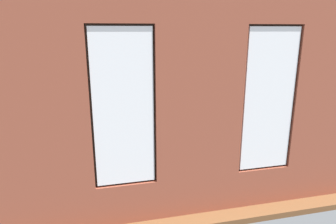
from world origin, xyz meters
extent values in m
cube|color=brown|center=(0.00, 0.00, -0.05)|extent=(6.61, 5.48, 0.10)
cube|color=brown|center=(-2.27, 2.36, 1.61)|extent=(1.47, 0.16, 3.22)
cube|color=brown|center=(0.00, 2.36, 1.61)|extent=(1.31, 0.16, 3.22)
cube|color=brown|center=(2.27, 2.36, 1.61)|extent=(1.47, 0.16, 3.22)
cube|color=brown|center=(-1.09, 2.36, 0.31)|extent=(0.88, 0.16, 0.63)
cube|color=brown|center=(-1.09, 2.36, 3.04)|extent=(0.88, 0.16, 0.36)
cube|color=white|center=(-1.09, 2.40, 1.74)|extent=(0.82, 0.03, 2.17)
cube|color=#38281E|center=(-1.09, 2.34, 1.74)|extent=(0.88, 0.04, 2.23)
cube|color=brown|center=(1.09, 2.36, 0.31)|extent=(0.88, 0.16, 0.63)
cube|color=brown|center=(1.09, 2.36, 3.04)|extent=(0.88, 0.16, 0.36)
cube|color=white|center=(1.09, 2.40, 1.74)|extent=(0.82, 0.03, 2.17)
cube|color=#38281E|center=(1.09, 2.34, 1.74)|extent=(0.88, 0.04, 2.23)
cube|color=#A87547|center=(0.00, 2.26, 0.60)|extent=(3.26, 0.24, 0.06)
cube|color=black|center=(0.00, 2.27, 1.92)|extent=(0.49, 0.03, 0.68)
cube|color=#A33875|center=(0.00, 2.25, 1.92)|extent=(0.43, 0.01, 0.62)
cube|color=silver|center=(2.96, 0.20, 1.61)|extent=(0.10, 4.48, 3.22)
cube|color=black|center=(0.63, 1.66, 0.21)|extent=(1.82, 0.85, 0.42)
cube|color=black|center=(0.63, 1.98, 0.61)|extent=(1.82, 0.24, 0.38)
cube|color=black|center=(-0.17, 1.66, 0.52)|extent=(0.22, 0.85, 0.24)
cube|color=black|center=(1.43, 1.66, 0.52)|extent=(0.22, 0.85, 0.24)
cube|color=black|center=(0.29, 1.62, 0.48)|extent=(0.64, 0.65, 0.12)
cube|color=black|center=(0.98, 1.62, 0.48)|extent=(0.64, 0.65, 0.12)
cube|color=black|center=(-2.26, 0.70, 0.21)|extent=(0.96, 1.96, 0.42)
cube|color=black|center=(-2.58, 0.68, 0.61)|extent=(0.35, 1.92, 0.38)
cube|color=black|center=(-2.21, -0.14, 0.52)|extent=(0.86, 0.27, 0.24)
cube|color=black|center=(-2.30, 1.55, 0.52)|extent=(0.86, 0.27, 0.24)
cube|color=black|center=(-2.19, 0.34, 0.48)|extent=(0.68, 0.71, 0.12)
cube|color=black|center=(-2.24, 1.07, 0.48)|extent=(0.68, 0.71, 0.12)
cube|color=olive|center=(0.00, -0.25, 0.38)|extent=(1.24, 0.81, 0.04)
cube|color=olive|center=(-0.56, -0.59, 0.18)|extent=(0.07, 0.07, 0.36)
cube|color=olive|center=(0.56, -0.59, 0.18)|extent=(0.07, 0.07, 0.36)
cube|color=olive|center=(-0.56, 0.10, 0.18)|extent=(0.07, 0.07, 0.36)
cube|color=olive|center=(0.56, 0.10, 0.18)|extent=(0.07, 0.07, 0.36)
cylinder|color=#4C4C51|center=(-0.34, -0.39, 0.45)|extent=(0.08, 0.08, 0.10)
cube|color=black|center=(-0.09, -0.13, 0.41)|extent=(0.06, 0.17, 0.02)
cube|color=#59595B|center=(0.37, -0.13, 0.41)|extent=(0.18, 0.09, 0.02)
cube|color=black|center=(2.66, 0.35, 0.29)|extent=(1.08, 0.42, 0.58)
cube|color=black|center=(2.66, 0.35, 0.61)|extent=(0.47, 0.20, 0.05)
cube|color=black|center=(2.66, 0.35, 0.66)|extent=(0.06, 0.04, 0.06)
cube|color=black|center=(2.66, 0.35, 1.00)|extent=(1.07, 0.04, 0.63)
cube|color=black|center=(2.66, 0.33, 1.00)|extent=(1.02, 0.01, 0.58)
cylinder|color=olive|center=(0.76, -1.73, 0.14)|extent=(0.50, 0.50, 0.28)
ellipsoid|color=white|center=(0.76, -1.73, 0.47)|extent=(1.10, 1.10, 0.44)
ellipsoid|color=navy|center=(0.84, -1.73, 0.58)|extent=(0.44, 0.44, 0.18)
cylinder|color=#47423D|center=(2.24, 1.81, 0.15)|extent=(0.27, 0.27, 0.30)
cylinder|color=brown|center=(2.24, 1.81, 0.39)|extent=(0.04, 0.04, 0.17)
ellipsoid|color=#286B2D|center=(2.24, 1.81, 0.75)|extent=(0.64, 0.64, 0.54)
cylinder|color=#9E5638|center=(-2.46, 1.81, 0.15)|extent=(0.32, 0.32, 0.30)
cylinder|color=brown|center=(-2.46, 1.81, 0.33)|extent=(0.05, 0.05, 0.07)
ellipsoid|color=#337F38|center=(-2.46, 1.81, 0.63)|extent=(0.63, 0.63, 0.52)
cylinder|color=#9E5638|center=(-1.09, -0.87, 0.10)|extent=(0.21, 0.21, 0.20)
cylinder|color=brown|center=(-1.09, -0.87, 0.27)|extent=(0.03, 0.03, 0.15)
ellipsoid|color=#286B2D|center=(-1.09, -0.87, 0.56)|extent=(0.47, 0.47, 0.42)
cylinder|color=#47423D|center=(2.11, 1.34, 0.14)|extent=(0.25, 0.25, 0.29)
cylinder|color=brown|center=(2.11, 1.34, 0.56)|extent=(0.05, 0.05, 0.55)
cone|color=#1E5B28|center=(2.26, 1.34, 1.08)|extent=(0.41, 0.11, 0.54)
cone|color=#1E5B28|center=(2.16, 1.49, 1.08)|extent=(0.24, 0.42, 0.54)
cone|color=#1E5B28|center=(1.91, 1.45, 1.02)|extent=(0.51, 0.34, 0.45)
cone|color=#1E5B28|center=(1.94, 1.24, 1.05)|extent=(0.46, 0.33, 0.50)
cone|color=#1E5B28|center=(2.18, 1.15, 1.04)|extent=(0.28, 0.49, 0.48)
cylinder|color=#47423D|center=(-0.73, 1.66, 0.18)|extent=(0.33, 0.33, 0.35)
cylinder|color=brown|center=(-0.73, 1.66, 0.57)|extent=(0.06, 0.06, 0.43)
cone|color=#337F38|center=(-0.46, 1.66, 1.01)|extent=(0.63, 0.16, 0.56)
cone|color=#337F38|center=(-0.58, 1.86, 1.03)|extent=(0.49, 0.58, 0.59)
cone|color=#337F38|center=(-0.82, 1.81, 1.08)|extent=(0.39, 0.51, 0.67)
cone|color=#337F38|center=(-0.97, 1.67, 1.03)|extent=(0.61, 0.19, 0.60)
cone|color=#337F38|center=(-0.85, 1.48, 1.06)|extent=(0.44, 0.54, 0.64)
cone|color=#337F38|center=(-0.63, 1.44, 1.04)|extent=(0.38, 0.61, 0.61)
cylinder|color=beige|center=(-2.46, -1.74, 0.17)|extent=(0.34, 0.34, 0.35)
cylinder|color=brown|center=(-2.46, -1.74, 0.40)|extent=(0.05, 0.05, 0.11)
ellipsoid|color=#337F38|center=(-2.46, -1.74, 0.71)|extent=(0.70, 0.70, 0.50)
cylinder|color=beige|center=(-1.91, -0.70, 0.10)|extent=(0.19, 0.19, 0.20)
cylinder|color=brown|center=(-1.91, -0.70, 0.29)|extent=(0.03, 0.03, 0.17)
ellipsoid|color=#1E5B28|center=(-1.91, -0.70, 0.49)|extent=(0.30, 0.30, 0.22)
camera|label=1|loc=(1.41, 6.32, 2.78)|focal=32.00mm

